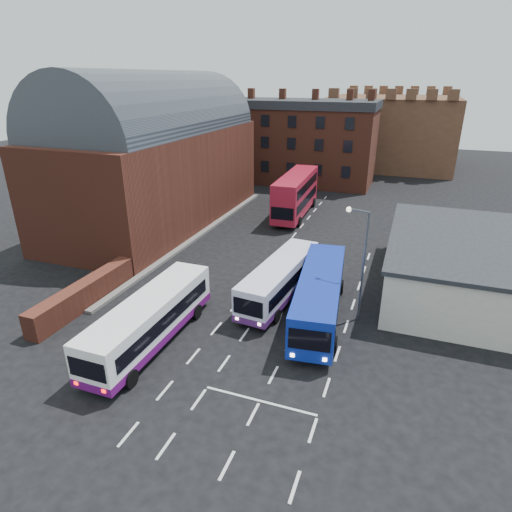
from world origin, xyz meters
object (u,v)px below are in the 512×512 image
(bus_white_outbound, at_px, (150,317))
(bus_white_inbound, at_px, (280,277))
(bus_red_double, at_px, (296,194))
(pedestrian_red, at_px, (107,340))
(pedestrian_beige, at_px, (97,361))
(street_lamp, at_px, (361,255))
(bus_blue, at_px, (320,294))

(bus_white_outbound, relative_size, bus_white_inbound, 1.05)
(bus_red_double, xyz_separation_m, pedestrian_red, (-3.20, -30.48, -1.74))
(bus_red_double, xyz_separation_m, pedestrian_beige, (-2.49, -32.25, -1.84))
(bus_white_inbound, relative_size, pedestrian_beige, 6.98)
(street_lamp, bearing_deg, bus_blue, -160.18)
(street_lamp, relative_size, pedestrian_red, 4.55)
(bus_red_double, bearing_deg, bus_white_outbound, 85.28)
(bus_white_outbound, relative_size, bus_red_double, 0.90)
(bus_white_outbound, bearing_deg, pedestrian_beige, -107.87)
(bus_white_outbound, distance_m, bus_red_double, 28.68)
(pedestrian_red, bearing_deg, bus_white_inbound, -133.47)
(bus_red_double, bearing_deg, pedestrian_beige, 83.49)
(bus_blue, height_order, bus_red_double, bus_red_double)
(street_lamp, bearing_deg, bus_white_outbound, -147.49)
(bus_blue, xyz_separation_m, pedestrian_beige, (-10.25, -10.03, -1.13))
(bus_blue, xyz_separation_m, pedestrian_red, (-10.96, -8.27, -1.03))
(bus_white_inbound, relative_size, pedestrian_red, 6.21)
(bus_red_double, bearing_deg, street_lamp, 113.19)
(bus_white_outbound, xyz_separation_m, pedestrian_beige, (-1.18, -3.60, -1.03))
(bus_white_inbound, height_order, pedestrian_red, bus_white_inbound)
(pedestrian_red, bearing_deg, pedestrian_beige, 105.29)
(bus_white_outbound, distance_m, street_lamp, 13.83)
(bus_white_inbound, distance_m, bus_red_double, 20.79)
(pedestrian_beige, bearing_deg, bus_white_outbound, -119.09)
(bus_white_outbound, bearing_deg, pedestrian_red, -135.60)
(street_lamp, bearing_deg, pedestrian_red, -145.59)
(bus_red_double, relative_size, pedestrian_beige, 8.12)
(bus_blue, bearing_deg, pedestrian_beige, 37.51)
(pedestrian_red, bearing_deg, bus_blue, -149.73)
(bus_white_outbound, distance_m, pedestrian_beige, 3.93)
(bus_red_double, relative_size, street_lamp, 1.59)
(pedestrian_beige, bearing_deg, bus_blue, -146.63)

